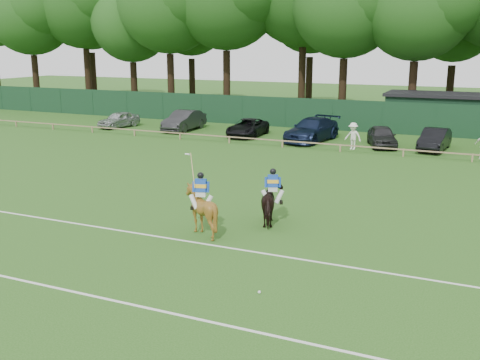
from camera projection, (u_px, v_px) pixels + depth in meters
The scene contains 18 objects.
ground at pixel (195, 232), 21.04m from camera, with size 160.00×160.00×0.00m, color #1E4C14.
horse_dark at pixel (273, 203), 21.88m from camera, with size 0.90×1.97×1.66m, color black.
horse_chestnut at pixel (201, 210), 20.68m from camera, with size 1.47×1.65×1.82m, color brown.
sedan_silver at pixel (119, 120), 47.08m from camera, with size 1.56×3.88×1.32m, color #B2B5B7.
sedan_grey at pixel (184, 121), 45.43m from camera, with size 1.70×4.88×1.61m, color #29292B.
suv_black at pixel (248, 128), 42.61m from camera, with size 2.17×4.71×1.31m, color black.
sedan_navy at pixel (312, 130), 40.48m from camera, with size 2.31×5.68×1.65m, color #101A33.
hatch_grey at pixel (382, 136), 38.34m from camera, with size 1.68×4.16×1.42m, color #2B2A2D.
estate_black at pixel (435, 139), 37.05m from camera, with size 1.51×4.33×1.43m, color black.
spectator_left at pixel (353, 136), 37.24m from camera, with size 1.16×0.67×1.80m, color silver.
rider_dark at pixel (273, 185), 21.69m from camera, with size 0.91×0.56×1.41m.
rider_chestnut at pixel (201, 189), 20.48m from camera, with size 0.98×0.52×2.05m.
polo_ball at pixel (259, 292), 15.88m from camera, with size 0.09×0.09×0.09m, color silver.
pitch_lines at pixel (143, 265), 17.94m from camera, with size 60.00×5.10×0.01m.
pitch_rail at pixel (326, 144), 36.91m from camera, with size 62.10×0.10×0.50m.
perimeter_fence at pixel (356, 116), 44.71m from camera, with size 92.08×0.08×2.50m.
utility_shed at pixel (439, 112), 44.94m from camera, with size 8.40×4.40×3.04m.
tree_row at pixel (397, 121), 51.32m from camera, with size 96.00×12.00×21.00m, color #26561C, non-canonical shape.
Camera 1 is at (9.65, -17.57, 6.90)m, focal length 42.00 mm.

